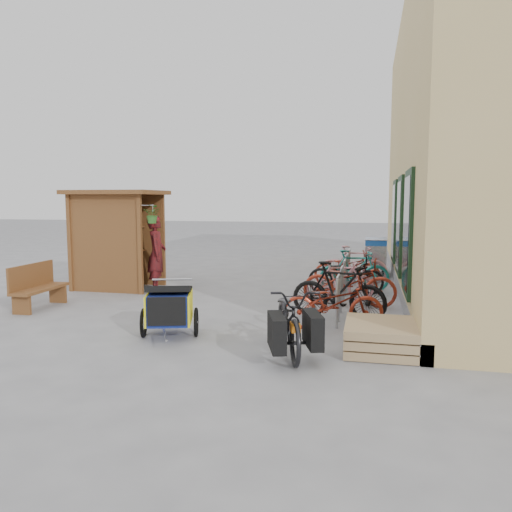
% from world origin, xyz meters
% --- Properties ---
extents(ground, '(80.00, 80.00, 0.00)m').
position_xyz_m(ground, '(0.00, 0.00, 0.00)').
color(ground, gray).
extents(kiosk, '(2.49, 1.65, 2.40)m').
position_xyz_m(kiosk, '(-3.28, 2.47, 1.55)').
color(kiosk, brown).
rests_on(kiosk, ground).
extents(bike_rack, '(0.05, 5.35, 0.86)m').
position_xyz_m(bike_rack, '(2.30, 2.40, 0.52)').
color(bike_rack, '#A5A8AD').
rests_on(bike_rack, ground).
extents(pallet_stack, '(1.00, 1.20, 0.40)m').
position_xyz_m(pallet_stack, '(3.00, -1.40, 0.21)').
color(pallet_stack, '#A2835E').
rests_on(pallet_stack, ground).
extents(bench, '(0.48, 1.44, 0.90)m').
position_xyz_m(bench, '(-3.67, 0.01, 0.46)').
color(bench, brown).
rests_on(bench, ground).
extents(shopping_carts, '(0.61, 1.69, 1.10)m').
position_xyz_m(shopping_carts, '(3.00, 6.22, 0.64)').
color(shopping_carts, silver).
rests_on(shopping_carts, ground).
extents(child_trailer, '(0.99, 1.54, 0.89)m').
position_xyz_m(child_trailer, '(-0.27, -1.33, 0.49)').
color(child_trailer, navy).
rests_on(child_trailer, ground).
extents(cargo_bike, '(1.19, 1.98, 0.98)m').
position_xyz_m(cargo_bike, '(1.74, -1.80, 0.49)').
color(cargo_bike, black).
rests_on(cargo_bike, ground).
extents(person_kiosk, '(0.61, 0.76, 1.81)m').
position_xyz_m(person_kiosk, '(-2.08, 2.25, 0.91)').
color(person_kiosk, maroon).
rests_on(person_kiosk, ground).
extents(bike_0, '(1.78, 0.92, 0.89)m').
position_xyz_m(bike_0, '(2.24, -0.32, 0.45)').
color(bike_0, maroon).
rests_on(bike_0, ground).
extents(bike_1, '(1.82, 0.85, 1.06)m').
position_xyz_m(bike_1, '(2.29, 0.41, 0.53)').
color(bike_1, black).
rests_on(bike_1, ground).
extents(bike_2, '(1.93, 0.77, 0.99)m').
position_xyz_m(bike_2, '(2.43, 1.58, 0.50)').
color(bike_2, maroon).
rests_on(bike_2, ground).
extents(bike_3, '(1.54, 0.68, 0.90)m').
position_xyz_m(bike_3, '(2.21, 2.10, 0.45)').
color(bike_3, '#D18793').
rests_on(bike_3, ground).
extents(bike_4, '(1.74, 0.61, 0.91)m').
position_xyz_m(bike_4, '(2.30, 2.98, 0.46)').
color(bike_4, black).
rests_on(bike_4, ground).
extents(bike_5, '(1.72, 0.75, 1.00)m').
position_xyz_m(bike_5, '(2.49, 3.28, 0.50)').
color(bike_5, teal).
rests_on(bike_5, ground).
extents(bike_6, '(1.76, 0.93, 0.88)m').
position_xyz_m(bike_6, '(2.28, 4.18, 0.44)').
color(bike_6, maroon).
rests_on(bike_6, ground).
extents(bike_7, '(1.67, 0.54, 0.99)m').
position_xyz_m(bike_7, '(2.47, 4.41, 0.50)').
color(bike_7, '#D18793').
rests_on(bike_7, ground).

